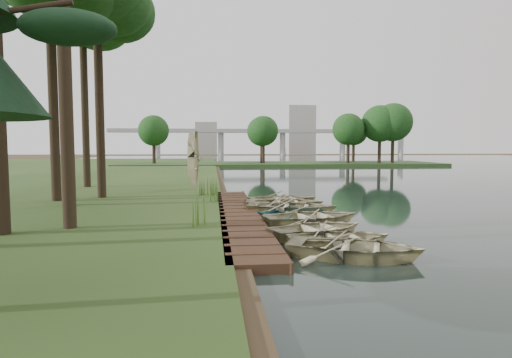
{
  "coord_description": "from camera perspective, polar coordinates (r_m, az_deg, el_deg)",
  "views": [
    {
      "loc": [
        -2.67,
        -17.65,
        3.03
      ],
      "look_at": [
        -0.78,
        0.99,
        1.6
      ],
      "focal_mm": 30.0,
      "sensor_mm": 36.0,
      "label": 1
    }
  ],
  "objects": [
    {
      "name": "ground",
      "position": [
        18.11,
        2.77,
        -5.27
      ],
      "size": [
        300.0,
        300.0,
        0.0
      ],
      "primitive_type": "plane",
      "color": "#3D2F1D"
    },
    {
      "name": "boardwalk",
      "position": [
        17.92,
        -2.31,
        -4.89
      ],
      "size": [
        1.6,
        16.0,
        0.3
      ],
      "primitive_type": "cube",
      "color": "#382215",
      "rests_on": "ground"
    },
    {
      "name": "peninsula",
      "position": [
        68.55,
        3.16,
        2.02
      ],
      "size": [
        50.0,
        14.0,
        0.45
      ],
      "primitive_type": "cube",
      "color": "#2A441E",
      "rests_on": "ground"
    },
    {
      "name": "far_trees",
      "position": [
        68.14,
        0.39,
        7.23
      ],
      "size": [
        45.6,
        5.6,
        8.8
      ],
      "color": "black",
      "rests_on": "peninsula"
    },
    {
      "name": "bridge",
      "position": [
        138.53,
        0.41,
        6.04
      ],
      "size": [
        95.9,
        4.0,
        8.6
      ],
      "color": "#A5A5A0",
      "rests_on": "ground"
    },
    {
      "name": "building_a",
      "position": [
        161.11,
        5.94,
        6.47
      ],
      "size": [
        10.0,
        8.0,
        18.0
      ],
      "primitive_type": "cube",
      "color": "#A5A5A0",
      "rests_on": "ground"
    },
    {
      "name": "building_b",
      "position": [
        162.7,
        -6.65,
        5.39
      ],
      "size": [
        8.0,
        8.0,
        12.0
      ],
      "primitive_type": "cube",
      "color": "#A5A5A0",
      "rests_on": "ground"
    },
    {
      "name": "rowboat_0",
      "position": [
        11.78,
        12.92,
        -8.55
      ],
      "size": [
        4.29,
        3.75,
        0.74
      ],
      "primitive_type": "imported",
      "rotation": [
        0.0,
        0.0,
        1.17
      ],
      "color": "tan",
      "rests_on": "water"
    },
    {
      "name": "rowboat_1",
      "position": [
        13.1,
        11.12,
        -7.41
      ],
      "size": [
        3.28,
        2.44,
        0.65
      ],
      "primitive_type": "imported",
      "rotation": [
        0.0,
        0.0,
        1.63
      ],
      "color": "tan",
      "rests_on": "water"
    },
    {
      "name": "rowboat_2",
      "position": [
        14.33,
        8.3,
        -6.26
      ],
      "size": [
        3.98,
        3.39,
        0.7
      ],
      "primitive_type": "imported",
      "rotation": [
        0.0,
        0.0,
        1.91
      ],
      "color": "tan",
      "rests_on": "water"
    },
    {
      "name": "rowboat_3",
      "position": [
        16.36,
        7.51,
        -4.78
      ],
      "size": [
        4.22,
        3.37,
        0.78
      ],
      "primitive_type": "imported",
      "rotation": [
        0.0,
        0.0,
        1.77
      ],
      "color": "tan",
      "rests_on": "water"
    },
    {
      "name": "rowboat_4",
      "position": [
        17.73,
        5.26,
        -4.32
      ],
      "size": [
        3.43,
        2.81,
        0.62
      ],
      "primitive_type": "imported",
      "rotation": [
        0.0,
        0.0,
        1.82
      ],
      "color": "#276B6E",
      "rests_on": "water"
    },
    {
      "name": "rowboat_5",
      "position": [
        18.81,
        4.74,
        -3.5
      ],
      "size": [
        4.55,
        3.75,
        0.82
      ],
      "primitive_type": "imported",
      "rotation": [
        0.0,
        0.0,
        1.31
      ],
      "color": "tan",
      "rests_on": "water"
    },
    {
      "name": "rowboat_6",
      "position": [
        20.38,
        3.79,
        -2.95
      ],
      "size": [
        4.03,
        3.11,
        0.77
      ],
      "primitive_type": "imported",
      "rotation": [
        0.0,
        0.0,
        1.45
      ],
      "color": "tan",
      "rests_on": "water"
    },
    {
      "name": "rowboat_7",
      "position": [
        21.93,
        3.6,
        -2.48
      ],
      "size": [
        3.81,
        2.89,
        0.74
      ],
      "primitive_type": "imported",
      "rotation": [
        0.0,
        0.0,
        1.67
      ],
      "color": "tan",
      "rests_on": "water"
    },
    {
      "name": "stored_rowboat",
      "position": [
        27.63,
        -8.08,
        -0.55
      ],
      "size": [
        3.98,
        3.06,
        0.76
      ],
      "primitive_type": "imported",
      "rotation": [
        3.14,
        0.0,
        1.45
      ],
      "color": "tan",
      "rests_on": "bank"
    },
    {
      "name": "tree_6",
      "position": [
        32.19,
        -22.16,
        19.41
      ],
      "size": [
        4.99,
        4.99,
        13.51
      ],
      "color": "black",
      "rests_on": "bank"
    },
    {
      "name": "reeds_0",
      "position": [
        14.86,
        -7.59,
        -4.03
      ],
      "size": [
        0.6,
        0.6,
        1.14
      ],
      "primitive_type": "cone",
      "color": "#3F661E",
      "rests_on": "bank"
    },
    {
      "name": "reeds_1",
      "position": [
        21.5,
        -5.59,
        -1.8
      ],
      "size": [
        0.6,
        0.6,
        0.86
      ],
      "primitive_type": "cone",
      "color": "#3F661E",
      "rests_on": "bank"
    },
    {
      "name": "reeds_2",
      "position": [
        24.31,
        -6.99,
        -0.99
      ],
      "size": [
        0.6,
        0.6,
        0.95
      ],
      "primitive_type": "cone",
      "color": "#3F661E",
      "rests_on": "bank"
    },
    {
      "name": "reeds_3",
      "position": [
        24.15,
        -5.61,
        -1.06
      ],
      "size": [
        0.6,
        0.6,
        0.91
      ],
      "primitive_type": "cone",
      "color": "#3F661E",
      "rests_on": "bank"
    }
  ]
}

